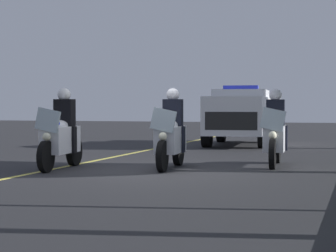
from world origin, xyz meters
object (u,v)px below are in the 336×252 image
Objects in this scene: police_motorcycle_lead_right at (171,136)px; police_motorcycle_lead_left at (61,136)px; police_suv at (240,114)px; police_motorcycle_trailing at (275,135)px.

police_motorcycle_lead_left is at bearing -70.07° from police_motorcycle_lead_right.
police_motorcycle_lead_left is 9.61m from police_suv.
police_motorcycle_lead_left is 0.43× the size of police_suv.
police_suv is (-9.39, 2.05, 0.37)m from police_motorcycle_lead_left.
police_motorcycle_lead_left is 4.68m from police_motorcycle_trailing.
police_motorcycle_lead_left and police_motorcycle_trailing have the same top height.
police_motorcycle_lead_right is at bearing -59.17° from police_motorcycle_trailing.
police_motorcycle_lead_left is 1.00× the size of police_motorcycle_trailing.
police_motorcycle_trailing is 0.43× the size of police_suv.
police_motorcycle_lead_right is at bearing 0.95° from police_suv.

